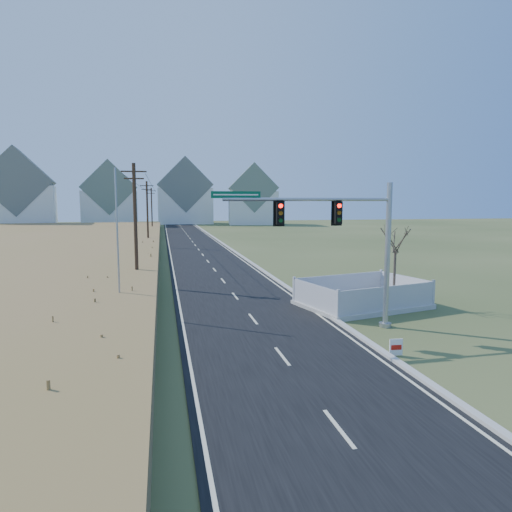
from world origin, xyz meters
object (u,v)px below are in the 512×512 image
Objects in this scene: open_sign at (396,347)px; traffic_signal_mast at (353,240)px; flagpole at (118,258)px; fence_enclosure at (362,302)px; bare_tree at (396,238)px.

traffic_signal_mast is at bearing 97.10° from open_sign.
traffic_signal_mast is 1.12× the size of flagpole.
open_sign is (-2.41, -8.47, 0.06)m from fence_enclosure.
fence_enclosure reaches higher than open_sign.
flagpole is at bearing 154.66° from traffic_signal_mast.
open_sign is 10.02m from bare_tree.
flagpole is 1.58× the size of bare_tree.
flagpole reaches higher than fence_enclosure.
bare_tree reaches higher than open_sign.
open_sign is at bearing -119.79° from fence_enclosure.
fence_enclosure is at bearing 172.50° from bare_tree.
fence_enclosure is at bearing 78.28° from open_sign.
bare_tree is (15.92, -0.94, 0.90)m from flagpole.
traffic_signal_mast is 5.74m from open_sign.
bare_tree is at bearing -21.43° from fence_enclosure.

